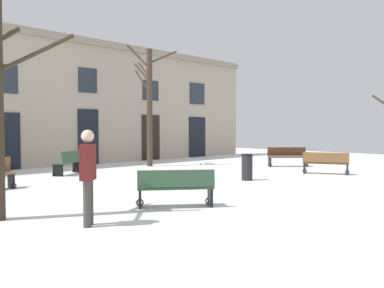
{
  "coord_description": "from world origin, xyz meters",
  "views": [
    {
      "loc": [
        -10.03,
        -8.45,
        1.76
      ],
      "look_at": [
        0.0,
        1.81,
        1.2
      ],
      "focal_mm": 37.37,
      "sensor_mm": 36.0,
      "label": 1
    }
  ],
  "objects_px": {
    "tree_foreground": "(149,102)",
    "bench_back_to_back_left": "(176,188)",
    "litter_bin": "(247,167)",
    "person_crossing_plaza": "(88,173)",
    "bench_near_center_tree": "(69,162)",
    "bench_by_litter_bin": "(326,163)",
    "bench_near_lamp": "(287,157)"
  },
  "relations": [
    {
      "from": "litter_bin",
      "to": "person_crossing_plaza",
      "type": "bearing_deg",
      "value": -164.84
    },
    {
      "from": "tree_foreground",
      "to": "bench_near_center_tree",
      "type": "bearing_deg",
      "value": -173.11
    },
    {
      "from": "litter_bin",
      "to": "tree_foreground",
      "type": "bearing_deg",
      "value": 82.74
    },
    {
      "from": "tree_foreground",
      "to": "bench_near_lamp",
      "type": "height_order",
      "value": "tree_foreground"
    },
    {
      "from": "litter_bin",
      "to": "bench_near_lamp",
      "type": "relative_size",
      "value": 0.54
    },
    {
      "from": "bench_back_to_back_left",
      "to": "person_crossing_plaza",
      "type": "xyz_separation_m",
      "value": [
        -2.28,
        -0.17,
        0.53
      ]
    },
    {
      "from": "bench_by_litter_bin",
      "to": "person_crossing_plaza",
      "type": "relative_size",
      "value": 1.0
    },
    {
      "from": "bench_near_lamp",
      "to": "person_crossing_plaza",
      "type": "height_order",
      "value": "person_crossing_plaza"
    },
    {
      "from": "litter_bin",
      "to": "bench_near_lamp",
      "type": "distance_m",
      "value": 5.52
    },
    {
      "from": "bench_near_lamp",
      "to": "person_crossing_plaza",
      "type": "distance_m",
      "value": 12.9
    },
    {
      "from": "tree_foreground",
      "to": "bench_back_to_back_left",
      "type": "height_order",
      "value": "tree_foreground"
    },
    {
      "from": "litter_bin",
      "to": "bench_near_center_tree",
      "type": "distance_m",
      "value": 6.8
    },
    {
      "from": "tree_foreground",
      "to": "bench_near_lamp",
      "type": "xyz_separation_m",
      "value": [
        4.44,
        -4.63,
        -2.54
      ]
    },
    {
      "from": "bench_by_litter_bin",
      "to": "bench_near_lamp",
      "type": "relative_size",
      "value": 1.06
    },
    {
      "from": "litter_bin",
      "to": "person_crossing_plaza",
      "type": "height_order",
      "value": "person_crossing_plaza"
    },
    {
      "from": "bench_back_to_back_left",
      "to": "bench_by_litter_bin",
      "type": "distance_m",
      "value": 8.49
    },
    {
      "from": "bench_near_center_tree",
      "to": "bench_back_to_back_left",
      "type": "bearing_deg",
      "value": 47.92
    },
    {
      "from": "tree_foreground",
      "to": "person_crossing_plaza",
      "type": "distance_m",
      "value": 11.65
    },
    {
      "from": "bench_near_lamp",
      "to": "bench_back_to_back_left",
      "type": "bearing_deg",
      "value": -118.13
    },
    {
      "from": "tree_foreground",
      "to": "bench_back_to_back_left",
      "type": "xyz_separation_m",
      "value": [
        -5.65,
        -8.12,
        -2.55
      ]
    },
    {
      "from": "bench_by_litter_bin",
      "to": "bench_near_lamp",
      "type": "height_order",
      "value": "bench_near_lamp"
    },
    {
      "from": "bench_by_litter_bin",
      "to": "bench_near_lamp",
      "type": "xyz_separation_m",
      "value": [
        1.63,
        2.72,
        0.02
      ]
    },
    {
      "from": "litter_bin",
      "to": "bench_back_to_back_left",
      "type": "relative_size",
      "value": 0.53
    },
    {
      "from": "tree_foreground",
      "to": "person_crossing_plaza",
      "type": "relative_size",
      "value": 3.31
    },
    {
      "from": "bench_by_litter_bin",
      "to": "person_crossing_plaza",
      "type": "xyz_separation_m",
      "value": [
        -10.73,
        -0.94,
        0.54
      ]
    },
    {
      "from": "person_crossing_plaza",
      "to": "bench_near_center_tree",
      "type": "bearing_deg",
      "value": 18.1
    },
    {
      "from": "tree_foreground",
      "to": "bench_near_center_tree",
      "type": "height_order",
      "value": "tree_foreground"
    },
    {
      "from": "bench_by_litter_bin",
      "to": "bench_near_center_tree",
      "type": "height_order",
      "value": "bench_near_center_tree"
    },
    {
      "from": "bench_by_litter_bin",
      "to": "litter_bin",
      "type": "bearing_deg",
      "value": 48.82
    },
    {
      "from": "tree_foreground",
      "to": "bench_near_lamp",
      "type": "bearing_deg",
      "value": -46.25
    },
    {
      "from": "tree_foreground",
      "to": "litter_bin",
      "type": "relative_size",
      "value": 6.47
    },
    {
      "from": "litter_bin",
      "to": "bench_near_center_tree",
      "type": "relative_size",
      "value": 0.58
    }
  ]
}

